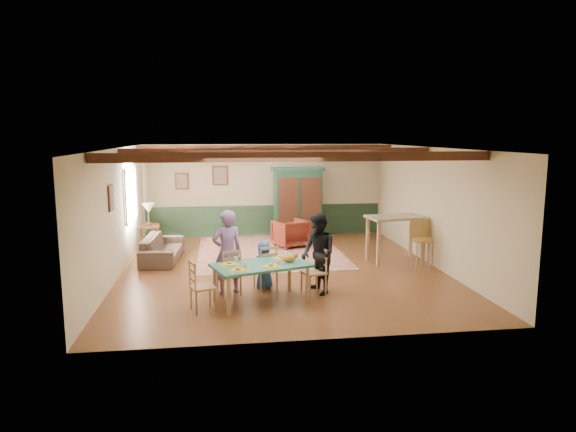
{
  "coord_description": "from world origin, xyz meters",
  "views": [
    {
      "loc": [
        -1.38,
        -11.05,
        3.01
      ],
      "look_at": [
        0.2,
        0.37,
        1.15
      ],
      "focal_mm": 32.0,
      "sensor_mm": 36.0,
      "label": 1
    }
  ],
  "objects": [
    {
      "name": "place_setting_far_right",
      "position": [
        -0.23,
        -1.8,
        0.75
      ],
      "size": [
        0.44,
        0.38,
        0.11
      ],
      "primitive_type": null,
      "rotation": [
        0.0,
        0.0,
        0.31
      ],
      "color": "yellow",
      "rests_on": "dining_table"
    },
    {
      "name": "picture_back_a",
      "position": [
        -1.3,
        3.97,
        1.8
      ],
      "size": [
        0.45,
        0.04,
        0.55
      ],
      "primitive_type": null,
      "color": "gray",
      "rests_on": "wall_back"
    },
    {
      "name": "dining_chair_end_left",
      "position": [
        -1.66,
        -2.51,
        0.44
      ],
      "size": [
        0.51,
        0.5,
        0.89
      ],
      "primitive_type": null,
      "rotation": [
        0.0,
        0.0,
        1.88
      ],
      "color": "#9F784F",
      "rests_on": "floor"
    },
    {
      "name": "ceiling",
      "position": [
        0.0,
        0.0,
        2.7
      ],
      "size": [
        7.0,
        8.0,
        0.02
      ],
      "primitive_type": "cube",
      "color": "white",
      "rests_on": "wall_back"
    },
    {
      "name": "place_setting_far_left",
      "position": [
        -1.2,
        -2.11,
        0.75
      ],
      "size": [
        0.44,
        0.38,
        0.11
      ],
      "primitive_type": null,
      "rotation": [
        0.0,
        0.0,
        0.31
      ],
      "color": "yellow",
      "rests_on": "dining_table"
    },
    {
      "name": "area_rug",
      "position": [
        -0.09,
        1.82,
        0.01
      ],
      "size": [
        3.63,
        4.3,
        0.01
      ],
      "primitive_type": "cube",
      "rotation": [
        0.0,
        0.0,
        0.01
      ],
      "color": "#CEB395",
      "rests_on": "floor"
    },
    {
      "name": "bar_stool_right",
      "position": [
        3.28,
        -0.16,
        0.5
      ],
      "size": [
        0.36,
        0.4,
        1.0
      ],
      "primitive_type": null,
      "rotation": [
        0.0,
        0.0,
        0.02
      ],
      "color": "#A67F40",
      "rests_on": "floor"
    },
    {
      "name": "wall_left",
      "position": [
        -3.5,
        0.0,
        1.35
      ],
      "size": [
        0.02,
        8.0,
        2.7
      ],
      "primitive_type": "cube",
      "color": "beige",
      "rests_on": "floor"
    },
    {
      "name": "person_child",
      "position": [
        -0.52,
        -1.35,
        0.47
      ],
      "size": [
        0.53,
        0.42,
        0.94
      ],
      "primitive_type": "imported",
      "rotation": [
        0.0,
        0.0,
        3.46
      ],
      "color": "#244B91",
      "rests_on": "floor"
    },
    {
      "name": "ceiling_beam_mid",
      "position": [
        0.0,
        0.4,
        2.61
      ],
      "size": [
        6.95,
        0.16,
        0.16
      ],
      "primitive_type": "cube",
      "color": "#34190E",
      "rests_on": "ceiling"
    },
    {
      "name": "dining_chair_end_right",
      "position": [
        0.38,
        -1.85,
        0.44
      ],
      "size": [
        0.51,
        0.5,
        0.89
      ],
      "primitive_type": null,
      "rotation": [
        0.0,
        0.0,
        -1.26
      ],
      "color": "#9F784F",
      "rests_on": "floor"
    },
    {
      "name": "dining_chair_far_left",
      "position": [
        -1.2,
        -1.65,
        0.44
      ],
      "size": [
        0.5,
        0.51,
        0.89
      ],
      "primitive_type": null,
      "rotation": [
        0.0,
        0.0,
        3.46
      ],
      "color": "#9F784F",
      "rests_on": "floor"
    },
    {
      "name": "end_table",
      "position": [
        -3.18,
        2.51,
        0.32
      ],
      "size": [
        0.58,
        0.58,
        0.64
      ],
      "primitive_type": null,
      "rotation": [
        0.0,
        0.0,
        0.13
      ],
      "color": "#34190E",
      "rests_on": "floor"
    },
    {
      "name": "ceiling_beam_front",
      "position": [
        0.0,
        -2.3,
        2.61
      ],
      "size": [
        6.95,
        0.16,
        0.16
      ],
      "primitive_type": "cube",
      "color": "#34190E",
      "rests_on": "ceiling"
    },
    {
      "name": "place_setting_near_left",
      "position": [
        -1.06,
        -2.56,
        0.75
      ],
      "size": [
        0.44,
        0.38,
        0.11
      ],
      "primitive_type": null,
      "rotation": [
        0.0,
        0.0,
        0.31
      ],
      "color": "yellow",
      "rests_on": "dining_table"
    },
    {
      "name": "floor",
      "position": [
        0.0,
        0.0,
        0.0
      ],
      "size": [
        8.0,
        8.0,
        0.0
      ],
      "primitive_type": "plane",
      "color": "#5A3019",
      "rests_on": "ground"
    },
    {
      "name": "picture_back_b",
      "position": [
        -2.4,
        3.97,
        1.65
      ],
      "size": [
        0.38,
        0.04,
        0.48
      ],
      "primitive_type": null,
      "color": "gray",
      "rests_on": "wall_back"
    },
    {
      "name": "cat",
      "position": [
        -0.12,
        -2.11,
        0.78
      ],
      "size": [
        0.36,
        0.23,
        0.17
      ],
      "primitive_type": null,
      "rotation": [
        0.0,
        0.0,
        0.31
      ],
      "color": "orange",
      "rests_on": "dining_table"
    },
    {
      "name": "picture_left_wall",
      "position": [
        -3.47,
        -0.6,
        1.75
      ],
      "size": [
        0.04,
        0.42,
        0.52
      ],
      "primitive_type": null,
      "color": "gray",
      "rests_on": "wall_left"
    },
    {
      "name": "person_woman",
      "position": [
        0.47,
        -1.82,
        0.77
      ],
      "size": [
        0.79,
        0.89,
        1.54
      ],
      "primitive_type": "imported",
      "rotation": [
        0.0,
        0.0,
        -1.26
      ],
      "color": "black",
      "rests_on": "floor"
    },
    {
      "name": "place_setting_near_center",
      "position": [
        -0.48,
        -2.37,
        0.75
      ],
      "size": [
        0.44,
        0.38,
        0.11
      ],
      "primitive_type": null,
      "rotation": [
        0.0,
        0.0,
        0.31
      ],
      "color": "yellow",
      "rests_on": "dining_table"
    },
    {
      "name": "window_left",
      "position": [
        -3.47,
        1.7,
        1.55
      ],
      "size": [
        0.06,
        1.6,
        1.3
      ],
      "primitive_type": null,
      "color": "white",
      "rests_on": "wall_left"
    },
    {
      "name": "sofa",
      "position": [
        -2.73,
        1.26,
        0.29
      ],
      "size": [
        0.92,
        2.05,
        0.58
      ],
      "primitive_type": "imported",
      "rotation": [
        0.0,
        0.0,
        1.5
      ],
      "color": "#413229",
      "rests_on": "floor"
    },
    {
      "name": "ceiling_beam_back",
      "position": [
        0.0,
        3.0,
        2.61
      ],
      "size": [
        6.95,
        0.16,
        0.16
      ],
      "primitive_type": "cube",
      "color": "#34190E",
      "rests_on": "ceiling"
    },
    {
      "name": "wainscot_back",
      "position": [
        0.0,
        3.98,
        0.45
      ],
      "size": [
        6.95,
        0.03,
        0.9
      ],
      "primitive_type": "cube",
      "color": "#1D3622",
      "rests_on": "floor"
    },
    {
      "name": "armoire",
      "position": [
        0.87,
        3.24,
        1.03
      ],
      "size": [
        1.49,
        0.66,
        2.07
      ],
      "primitive_type": "cube",
      "rotation": [
        0.0,
        0.0,
        0.05
      ],
      "color": "#163726",
      "rests_on": "floor"
    },
    {
      "name": "counter_table",
      "position": [
        2.74,
        0.33,
        0.55
      ],
      "size": [
        1.41,
        0.94,
        1.1
      ],
      "primitive_type": null,
      "rotation": [
        0.0,
        0.0,
        0.14
      ],
      "color": "tan",
      "rests_on": "floor"
    },
    {
      "name": "table_lamp",
      "position": [
        -3.18,
        2.51,
        0.93
      ],
      "size": [
        0.36,
        0.36,
        0.58
      ],
      "primitive_type": null,
      "rotation": [
        0.0,
        0.0,
        -0.1
      ],
      "color": "#CFBE86",
      "rests_on": "end_table"
    },
    {
      "name": "wall_back",
      "position": [
        0.0,
        4.0,
        1.35
      ],
      "size": [
        7.0,
        0.02,
        2.7
      ],
      "primitive_type": "cube",
      "color": "beige",
      "rests_on": "floor"
    },
    {
      "name": "armchair",
      "position": [
        0.52,
        2.27,
        0.37
      ],
      "size": [
        1.04,
        1.05,
        0.74
      ],
      "primitive_type": "imported",
      "rotation": [
        0.0,
        0.0,
        -2.75
      ],
      "color": "#44130D",
      "rests_on": "floor"
    },
    {
      "name": "wall_right",
      "position": [
        3.5,
        0.0,
        1.35
      ],
      "size": [
        0.02,
        8.0,
        2.7
      ],
      "primitive_type": "cube",
      "color": "beige",
      "rests_on": "floor"
    },
    {
      "name": "person_man",
      "position": [
        -1.23,
        -1.58,
        0.8
      ],
      "size": [
        0.68,
        0.55,
        1.61
      ],
      "primitive_type": "imported",
      "rotation": [
        0.0,
        0.0,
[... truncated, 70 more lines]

